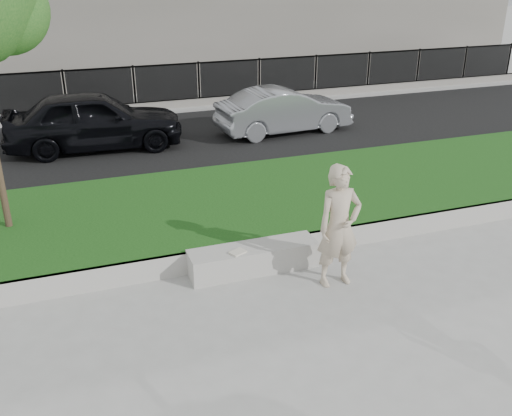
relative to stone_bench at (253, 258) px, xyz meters
name	(u,v)px	position (x,y,z in m)	size (l,w,h in m)	color
ground	(292,290)	(0.37, -0.80, -0.22)	(90.00, 90.00, 0.00)	gray
grass_bank	(234,207)	(0.37, 2.20, -0.02)	(34.00, 4.00, 0.40)	#10330C
grass_kerb	(269,250)	(0.37, 0.24, -0.02)	(34.00, 0.08, 0.40)	#9F9D95
street	(177,140)	(0.37, 7.70, -0.20)	(34.00, 7.00, 0.04)	black
far_pavement	(149,104)	(0.37, 12.20, -0.16)	(34.00, 3.00, 0.12)	gray
iron_fence	(153,97)	(0.37, 11.20, 0.32)	(32.00, 0.30, 1.50)	slate
stone_bench	(253,258)	(0.00, 0.00, 0.00)	(2.18, 0.54, 0.45)	#9F9D95
man	(339,226)	(1.13, -0.82, 0.78)	(0.73, 0.48, 2.01)	#BBAA90
book	(238,252)	(-0.31, -0.12, 0.24)	(0.25, 0.18, 0.03)	beige
car_dark	(94,120)	(-1.85, 7.63, 0.61)	(1.88, 4.66, 1.59)	black
car_silver	(284,110)	(3.57, 7.39, 0.48)	(1.40, 4.00, 1.32)	gray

